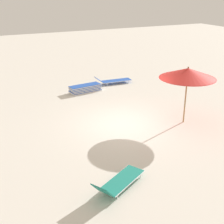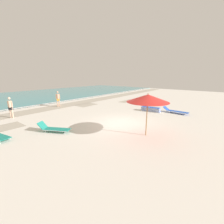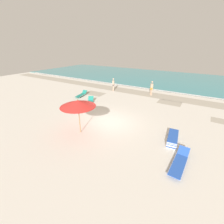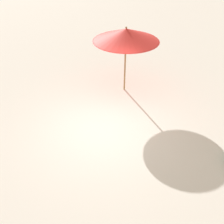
% 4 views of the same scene
% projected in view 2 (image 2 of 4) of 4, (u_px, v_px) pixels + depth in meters
% --- Properties ---
extents(ground_plane, '(60.00, 60.00, 0.16)m').
position_uv_depth(ground_plane, '(122.00, 125.00, 11.17)').
color(ground_plane, silver).
extents(ocean_water, '(60.00, 18.48, 0.07)m').
position_uv_depth(ocean_water, '(15.00, 98.00, 23.73)').
color(ocean_water, teal).
rests_on(ocean_water, ground_plane).
extents(beach_umbrella, '(2.42, 2.42, 2.53)m').
position_uv_depth(beach_umbrella, '(148.00, 98.00, 8.49)').
color(beach_umbrella, '#9E7547').
rests_on(beach_umbrella, ground_plane).
extents(lounger_stack, '(0.83, 1.96, 0.41)m').
position_uv_depth(lounger_stack, '(151.00, 109.00, 14.92)').
color(lounger_stack, blue).
rests_on(lounger_stack, ground_plane).
extents(sun_lounger_under_umbrella, '(0.73, 2.35, 0.51)m').
position_uv_depth(sun_lounger_under_umbrella, '(175.00, 111.00, 14.20)').
color(sun_lounger_under_umbrella, blue).
rests_on(sun_lounger_under_umbrella, ground_plane).
extents(sun_lounger_near_water_left, '(1.50, 2.06, 0.60)m').
position_uv_depth(sun_lounger_near_water_left, '(54.00, 128.00, 9.54)').
color(sun_lounger_near_water_left, '#1E8475').
rests_on(sun_lounger_near_water_left, ground_plane).
extents(beachgoer_wading_adult, '(0.31, 0.40, 1.76)m').
position_uv_depth(beachgoer_wading_adult, '(10.00, 106.00, 12.45)').
color(beachgoer_wading_adult, beige).
rests_on(beachgoer_wading_adult, ground_plane).
extents(beachgoer_shoreline_child, '(0.40, 0.31, 1.76)m').
position_uv_depth(beachgoer_shoreline_child, '(58.00, 98.00, 16.88)').
color(beachgoer_shoreline_child, tan).
rests_on(beachgoer_shoreline_child, ground_plane).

